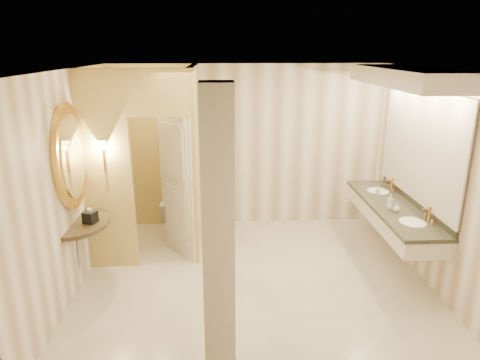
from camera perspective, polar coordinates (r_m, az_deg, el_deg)
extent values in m
plane|color=#EFE7CF|center=(5.82, 1.89, -13.14)|extent=(4.50, 4.50, 0.00)
plane|color=white|center=(5.02, 2.21, 14.48)|extent=(4.50, 4.50, 0.00)
cube|color=white|center=(7.19, 0.73, 4.48)|extent=(4.50, 0.02, 2.70)
cube|color=white|center=(3.42, 4.83, -10.58)|extent=(4.50, 0.02, 2.70)
cube|color=white|center=(5.55, -21.78, -0.68)|extent=(0.02, 4.00, 2.70)
cube|color=white|center=(5.89, 24.42, -0.01)|extent=(0.02, 4.00, 2.70)
cube|color=#ECD27C|center=(6.46, -5.98, 2.90)|extent=(0.10, 1.50, 2.70)
cube|color=#ECD27C|center=(5.92, -17.30, 0.85)|extent=(0.65, 0.10, 2.70)
cube|color=#ECD27C|center=(5.58, -10.92, 11.38)|extent=(0.80, 0.10, 0.60)
cube|color=beige|center=(6.14, -8.39, -0.86)|extent=(0.53, 0.66, 2.10)
cylinder|color=#B87C3B|center=(5.80, -17.64, 2.55)|extent=(0.03, 0.03, 0.30)
cone|color=beige|center=(5.76, -17.82, 4.47)|extent=(0.14, 0.14, 0.14)
cube|color=beige|center=(6.30, 19.68, -4.36)|extent=(0.60, 2.22, 0.24)
cube|color=black|center=(6.26, 19.79, -3.33)|extent=(0.64, 2.26, 0.05)
cube|color=black|center=(6.35, 22.19, -2.65)|extent=(0.03, 2.22, 0.10)
ellipsoid|color=white|center=(5.76, 21.98, -5.60)|extent=(0.40, 0.44, 0.15)
cylinder|color=#B87C3B|center=(5.80, 23.93, -4.30)|extent=(0.03, 0.03, 0.22)
ellipsoid|color=white|center=(6.79, 17.91, -1.73)|extent=(0.40, 0.44, 0.15)
cylinder|color=#B87C3B|center=(6.82, 19.58, -0.65)|extent=(0.03, 0.03, 0.22)
cube|color=white|center=(6.14, 22.97, 4.21)|extent=(0.03, 2.22, 1.40)
cube|color=beige|center=(5.91, 21.53, 12.68)|extent=(0.75, 2.42, 0.22)
cylinder|color=black|center=(5.73, -20.98, -5.39)|extent=(0.98, 0.98, 0.05)
cube|color=beige|center=(5.83, -20.28, -8.12)|extent=(0.10, 0.10, 0.60)
cylinder|color=gold|center=(5.47, -21.73, 2.88)|extent=(0.07, 0.98, 0.98)
cylinder|color=white|center=(5.45, -21.33, 2.89)|extent=(0.02, 0.79, 0.79)
cube|color=beige|center=(3.68, -2.86, -8.41)|extent=(0.27, 0.27, 2.70)
cube|color=black|center=(5.60, -19.35, -4.67)|extent=(0.18, 0.18, 0.14)
imported|color=white|center=(6.94, -8.64, -4.83)|extent=(0.41, 0.70, 0.71)
imported|color=beige|center=(6.57, 17.92, -1.32)|extent=(0.08, 0.08, 0.13)
imported|color=silver|center=(5.98, 20.17, -3.50)|extent=(0.10, 0.10, 0.11)
imported|color=#C6B28C|center=(6.05, 19.39, -2.75)|extent=(0.10, 0.10, 0.20)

